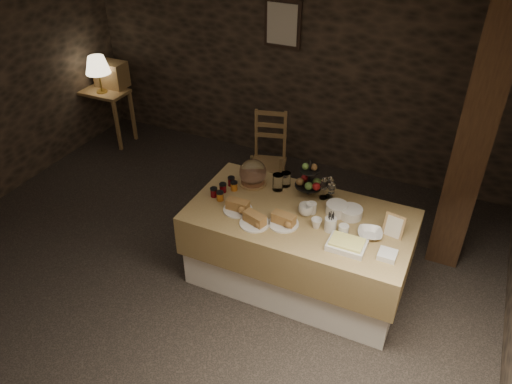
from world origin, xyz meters
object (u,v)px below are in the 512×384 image
at_px(table_lamp, 97,65).
at_px(wine_rack, 111,74).
at_px(buffet_table, 299,243).
at_px(chair, 270,151).
at_px(fruit_stand, 309,182).
at_px(console_table, 103,99).
at_px(timber_column, 473,142).

xyz_separation_m(table_lamp, wine_rack, (0.00, 0.23, -0.20)).
height_order(buffet_table, chair, chair).
distance_m(table_lamp, chair, 2.52).
relative_size(table_lamp, chair, 0.72).
bearing_deg(fruit_stand, table_lamp, 161.05).
bearing_deg(table_lamp, chair, 1.84).
bearing_deg(table_lamp, wine_rack, 90.00).
distance_m(buffet_table, table_lamp, 3.73).
bearing_deg(buffet_table, chair, 121.71).
xyz_separation_m(console_table, chair, (2.47, 0.03, -0.23)).
relative_size(wine_rack, chair, 0.62).
xyz_separation_m(buffet_table, wine_rack, (-3.37, 1.69, 0.47)).
bearing_deg(timber_column, chair, 164.89).
bearing_deg(fruit_stand, buffet_table, -82.30).
relative_size(table_lamp, timber_column, 0.19).
relative_size(console_table, table_lamp, 1.54).
height_order(console_table, chair, chair).
bearing_deg(timber_column, console_table, 173.13).
bearing_deg(wine_rack, console_table, -105.52).
xyz_separation_m(console_table, timber_column, (4.63, -0.56, 0.68)).
distance_m(table_lamp, wine_rack, 0.30).
distance_m(wine_rack, fruit_stand, 3.60).
xyz_separation_m(chair, fruit_stand, (0.91, -1.22, 0.53)).
height_order(buffet_table, wine_rack, wine_rack).
bearing_deg(console_table, table_lamp, -45.00).
height_order(chair, timber_column, timber_column).
xyz_separation_m(wine_rack, fruit_stand, (3.32, -1.37, -0.00)).
bearing_deg(timber_column, fruit_stand, -153.35).
bearing_deg(chair, wine_rack, 161.00).
xyz_separation_m(console_table, fruit_stand, (3.37, -1.19, 0.29)).
height_order(console_table, wine_rack, wine_rack).
height_order(console_table, table_lamp, table_lamp).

